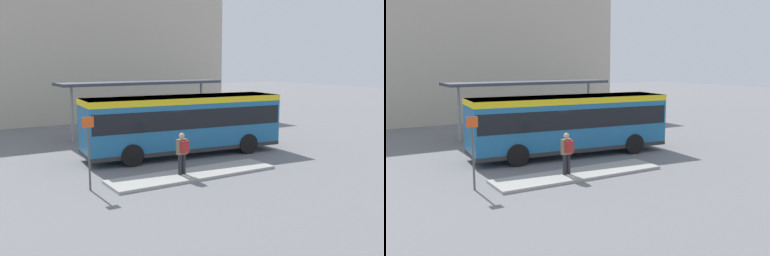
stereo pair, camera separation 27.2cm
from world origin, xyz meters
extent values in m
plane|color=slate|center=(0.00, 0.00, 0.00)|extent=(120.00, 120.00, 0.00)
cube|color=#9E9E99|center=(-1.68, -3.75, 0.06)|extent=(7.55, 1.80, 0.12)
cube|color=#1E6093|center=(0.00, 0.00, 1.71)|extent=(10.46, 3.44, 2.71)
cube|color=yellow|center=(0.00, 0.00, 2.91)|extent=(10.48, 3.46, 0.30)
cube|color=black|center=(0.00, 0.00, 2.03)|extent=(10.26, 3.45, 0.95)
cube|color=black|center=(5.09, -0.46, 2.03)|extent=(0.29, 2.31, 1.04)
cube|color=#28282B|center=(0.00, 0.00, 0.45)|extent=(10.47, 3.45, 0.20)
cylinder|color=black|center=(3.28, 0.92, 0.53)|extent=(1.08, 0.37, 1.05)
cylinder|color=black|center=(3.06, -1.49, 0.53)|extent=(1.08, 0.37, 1.05)
cylinder|color=black|center=(-3.06, 1.49, 0.53)|extent=(1.08, 0.37, 1.05)
cylinder|color=black|center=(-3.28, -0.92, 0.53)|extent=(1.08, 0.37, 1.05)
cylinder|color=#232328|center=(-2.34, -3.71, 0.55)|extent=(0.16, 0.16, 0.86)
cylinder|color=#232328|center=(-2.15, -3.69, 0.55)|extent=(0.16, 0.16, 0.86)
cube|color=#7A664C|center=(-2.25, -3.70, 1.31)|extent=(0.45, 0.27, 0.65)
cube|color=maroon|center=(-2.23, -3.92, 1.34)|extent=(0.34, 0.24, 0.49)
sphere|color=tan|center=(-2.25, -3.70, 1.77)|extent=(0.23, 0.23, 0.23)
torus|color=black|center=(7.71, 2.98, 0.32)|extent=(0.12, 0.66, 0.66)
torus|color=black|center=(7.81, 3.87, 0.32)|extent=(0.12, 0.66, 0.66)
cylinder|color=silver|center=(7.76, 3.43, 0.54)|extent=(0.12, 0.69, 0.04)
cylinder|color=silver|center=(7.78, 3.58, 0.48)|extent=(0.04, 0.04, 0.32)
cube|color=black|center=(7.78, 3.58, 0.65)|extent=(0.09, 0.19, 0.04)
cylinder|color=silver|center=(7.72, 3.07, 0.61)|extent=(0.48, 0.09, 0.03)
torus|color=black|center=(7.79, 3.66, 0.36)|extent=(0.13, 0.73, 0.73)
torus|color=black|center=(7.90, 4.65, 0.36)|extent=(0.13, 0.73, 0.73)
cylinder|color=orange|center=(7.84, 4.15, 0.60)|extent=(0.12, 0.77, 0.04)
cylinder|color=orange|center=(7.86, 4.33, 0.54)|extent=(0.04, 0.04, 0.36)
cube|color=black|center=(7.86, 4.33, 0.72)|extent=(0.09, 0.19, 0.04)
cylinder|color=orange|center=(7.80, 3.76, 0.68)|extent=(0.48, 0.08, 0.03)
cube|color=#383D47|center=(0.62, 6.40, 3.47)|extent=(10.71, 2.52, 0.18)
cylinder|color=gray|center=(-3.93, 6.40, 1.69)|extent=(0.16, 0.16, 3.38)
cylinder|color=gray|center=(5.17, 6.40, 1.69)|extent=(0.16, 0.16, 3.38)
cylinder|color=slate|center=(2.79, 4.35, 0.32)|extent=(0.88, 0.88, 0.64)
sphere|color=#235B28|center=(2.79, 4.35, 1.02)|extent=(1.01, 1.01, 1.01)
cylinder|color=#4C4C51|center=(-6.14, -3.51, 1.20)|extent=(0.08, 0.08, 2.40)
cube|color=#D84C19|center=(-6.14, -3.51, 2.60)|extent=(0.44, 0.03, 0.40)
cube|color=#BCB29E|center=(-1.69, 21.05, 5.57)|extent=(27.98, 14.14, 11.14)
camera|label=1|loc=(-11.00, -18.83, 4.82)|focal=40.00mm
camera|label=2|loc=(-10.77, -18.97, 4.82)|focal=40.00mm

